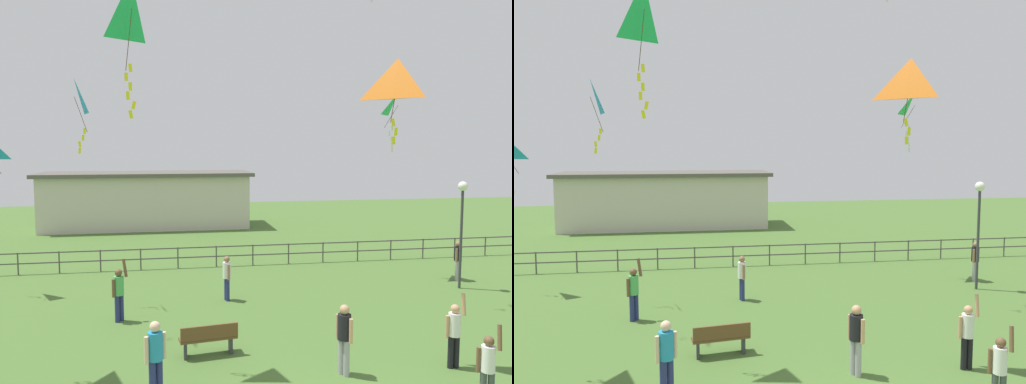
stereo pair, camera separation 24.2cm
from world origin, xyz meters
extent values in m
cylinder|color=#38383D|center=(7.66, 8.92, 1.89)|extent=(0.10, 0.10, 3.78)
sphere|color=white|center=(7.66, 8.92, 3.93)|extent=(0.36, 0.36, 0.36)
cube|color=brown|center=(-2.33, 4.42, 0.45)|extent=(1.54, 0.60, 0.06)
cube|color=brown|center=(-2.30, 4.24, 0.67)|extent=(1.49, 0.26, 0.36)
cube|color=#333338|center=(-2.92, 4.34, 0.23)|extent=(0.08, 0.36, 0.45)
cube|color=#333338|center=(-1.73, 4.50, 0.23)|extent=(0.08, 0.36, 0.45)
cylinder|color=#99999E|center=(0.72, 2.78, 0.43)|extent=(0.15, 0.15, 0.86)
cylinder|color=#99999E|center=(0.79, 2.63, 0.43)|extent=(0.15, 0.15, 0.86)
cylinder|color=black|center=(0.76, 2.70, 1.17)|extent=(0.32, 0.32, 0.61)
sphere|color=tan|center=(0.76, 2.70, 1.59)|extent=(0.23, 0.23, 0.23)
cylinder|color=tan|center=(0.66, 2.89, 1.13)|extent=(0.09, 0.09, 0.58)
cylinder|color=tan|center=(0.85, 2.52, 1.13)|extent=(0.09, 0.09, 0.58)
cylinder|color=navy|center=(-4.78, 7.46, 0.42)|extent=(0.14, 0.14, 0.84)
cylinder|color=navy|center=(-4.90, 7.34, 0.42)|extent=(0.14, 0.14, 0.84)
cylinder|color=#4CB259|center=(-4.84, 7.40, 1.13)|extent=(0.31, 0.31, 0.59)
sphere|color=brown|center=(-4.84, 7.40, 1.54)|extent=(0.22, 0.22, 0.22)
cylinder|color=brown|center=(-4.66, 7.50, 1.66)|extent=(0.21, 0.22, 0.57)
cylinder|color=brown|center=(-4.99, 7.26, 1.10)|extent=(0.09, 0.09, 0.56)
cylinder|color=white|center=(3.16, 0.75, 1.05)|extent=(0.28, 0.28, 0.55)
sphere|color=brown|center=(3.16, 0.75, 1.43)|extent=(0.21, 0.21, 0.21)
cylinder|color=brown|center=(3.32, 0.63, 1.54)|extent=(0.16, 0.22, 0.53)
cylinder|color=brown|center=(2.99, 0.82, 1.02)|extent=(0.09, 0.09, 0.52)
cylinder|color=#99999E|center=(8.28, 10.02, 0.41)|extent=(0.14, 0.14, 0.81)
cylinder|color=#99999E|center=(8.17, 9.91, 0.41)|extent=(0.14, 0.14, 0.81)
cylinder|color=black|center=(8.23, 9.97, 1.10)|extent=(0.30, 0.30, 0.57)
sphere|color=#8C6647|center=(8.23, 9.97, 1.50)|extent=(0.22, 0.22, 0.22)
cylinder|color=#8C6647|center=(8.37, 10.10, 1.06)|extent=(0.09, 0.09, 0.54)
cylinder|color=#8C6647|center=(8.08, 9.83, 1.06)|extent=(0.09, 0.09, 0.54)
cylinder|color=black|center=(3.61, 2.60, 0.40)|extent=(0.14, 0.14, 0.81)
cylinder|color=black|center=(3.46, 2.59, 0.40)|extent=(0.14, 0.14, 0.81)
cylinder|color=white|center=(3.54, 2.60, 1.09)|extent=(0.29, 0.29, 0.57)
sphere|color=tan|center=(3.54, 2.60, 1.48)|extent=(0.22, 0.22, 0.22)
cylinder|color=tan|center=(3.73, 2.55, 1.60)|extent=(0.09, 0.16, 0.55)
cylinder|color=tan|center=(3.34, 2.59, 1.06)|extent=(0.09, 0.09, 0.54)
cylinder|color=navy|center=(-3.69, 2.26, 0.44)|extent=(0.15, 0.15, 0.87)
cylinder|color=navy|center=(-3.54, 2.35, 0.44)|extent=(0.15, 0.15, 0.87)
cylinder|color=#268CBF|center=(-3.62, 2.30, 1.18)|extent=(0.32, 0.32, 0.62)
sphere|color=beige|center=(-3.62, 2.30, 1.60)|extent=(0.23, 0.23, 0.23)
cylinder|color=beige|center=(-3.80, 2.19, 1.14)|extent=(0.10, 0.10, 0.58)
cylinder|color=beige|center=(-3.44, 2.41, 1.14)|extent=(0.10, 0.10, 0.58)
cylinder|color=navy|center=(-1.32, 9.03, 0.40)|extent=(0.14, 0.14, 0.80)
cylinder|color=navy|center=(-1.28, 8.88, 0.40)|extent=(0.14, 0.14, 0.80)
cylinder|color=white|center=(-1.30, 8.95, 1.09)|extent=(0.29, 0.29, 0.57)
sphere|color=#8C6647|center=(-1.30, 8.95, 1.48)|extent=(0.22, 0.22, 0.22)
cylinder|color=#8C6647|center=(-1.35, 9.14, 1.05)|extent=(0.09, 0.09, 0.54)
cylinder|color=#8C6647|center=(-1.26, 8.76, 1.05)|extent=(0.09, 0.09, 0.54)
pyramid|color=orange|center=(2.36, 3.57, 7.03)|extent=(1.17, 1.15, 1.04)
cylinder|color=#4C381E|center=(2.20, 3.41, 6.51)|extent=(0.34, 0.35, 1.04)
cube|color=yellow|center=(2.19, 3.40, 6.01)|extent=(0.12, 0.01, 0.21)
cube|color=yellow|center=(2.29, 3.45, 5.79)|extent=(0.09, 0.05, 0.20)
cube|color=yellow|center=(2.22, 3.41, 5.57)|extent=(0.11, 0.05, 0.21)
pyramid|color=#1EB759|center=(-4.06, 4.08, 8.63)|extent=(0.86, 0.74, 1.39)
cylinder|color=#4C381E|center=(-4.16, 4.23, 7.93)|extent=(0.22, 0.32, 1.39)
cube|color=yellow|center=(-4.14, 4.24, 7.29)|extent=(0.10, 0.02, 0.21)
cube|color=yellow|center=(-4.23, 4.19, 7.07)|extent=(0.09, 0.03, 0.20)
cube|color=yellow|center=(-4.15, 4.24, 6.85)|extent=(0.08, 0.04, 0.20)
cube|color=yellow|center=(-4.21, 4.21, 6.63)|extent=(0.09, 0.03, 0.20)
cube|color=yellow|center=(-4.08, 4.27, 6.41)|extent=(0.12, 0.05, 0.21)
cube|color=yellow|center=(-4.15, 4.24, 6.19)|extent=(0.11, 0.02, 0.21)
pyramid|color=#1EB759|center=(6.00, 11.06, 7.09)|extent=(0.95, 0.98, 0.91)
cylinder|color=#4C381E|center=(5.79, 11.23, 6.64)|extent=(0.44, 0.37, 0.91)
cube|color=white|center=(5.87, 11.27, 6.17)|extent=(0.11, 0.03, 0.21)
cube|color=white|center=(5.71, 11.19, 5.95)|extent=(0.09, 0.04, 0.20)
cube|color=white|center=(5.82, 11.25, 5.73)|extent=(0.09, 0.02, 0.20)
cube|color=white|center=(5.87, 11.27, 5.51)|extent=(0.10, 0.04, 0.21)
cube|color=white|center=(5.88, 11.28, 5.29)|extent=(0.10, 0.03, 0.21)
pyramid|color=#198CD1|center=(-6.34, 9.47, 7.08)|extent=(0.59, 0.79, 1.18)
cylinder|color=#4C381E|center=(-6.15, 9.53, 6.50)|extent=(0.39, 0.14, 1.18)
cube|color=yellow|center=(-6.05, 9.58, 5.94)|extent=(0.09, 0.02, 0.20)
cube|color=yellow|center=(-6.10, 9.55, 5.72)|extent=(0.10, 0.03, 0.21)
cube|color=yellow|center=(-6.21, 9.50, 5.50)|extent=(0.11, 0.03, 0.21)
cube|color=yellow|center=(-6.21, 9.50, 5.28)|extent=(0.10, 0.04, 0.20)
cylinder|color=#4C4742|center=(-9.60, 14.00, 0.47)|extent=(0.06, 0.06, 0.95)
cylinder|color=#4C4742|center=(-7.94, 14.00, 0.47)|extent=(0.06, 0.06, 0.95)
cylinder|color=#4C4742|center=(-6.24, 14.00, 0.47)|extent=(0.06, 0.06, 0.95)
cylinder|color=#4C4742|center=(-4.53, 14.00, 0.47)|extent=(0.06, 0.06, 0.95)
cylinder|color=#4C4742|center=(-2.91, 14.00, 0.47)|extent=(0.06, 0.06, 0.95)
cylinder|color=#4C4742|center=(-1.19, 14.00, 0.47)|extent=(0.06, 0.06, 0.95)
cylinder|color=#4C4742|center=(0.49, 14.00, 0.47)|extent=(0.06, 0.06, 0.95)
cylinder|color=#4C4742|center=(2.17, 14.00, 0.47)|extent=(0.06, 0.06, 0.95)
cylinder|color=#4C4742|center=(3.83, 14.00, 0.47)|extent=(0.06, 0.06, 0.95)
cylinder|color=#4C4742|center=(5.54, 14.00, 0.47)|extent=(0.06, 0.06, 0.95)
cylinder|color=#4C4742|center=(7.22, 14.00, 0.47)|extent=(0.06, 0.06, 0.95)
cylinder|color=#4C4742|center=(8.90, 14.00, 0.47)|extent=(0.06, 0.06, 0.95)
cylinder|color=#4C4742|center=(10.58, 14.00, 0.47)|extent=(0.06, 0.06, 0.95)
cylinder|color=#4C4742|center=(12.25, 14.00, 0.47)|extent=(0.06, 0.06, 0.95)
cube|color=#4C4742|center=(0.00, 14.00, 0.91)|extent=(36.00, 0.05, 0.05)
cube|color=#4C4742|center=(0.00, 14.00, 0.47)|extent=(36.00, 0.05, 0.05)
cube|color=beige|center=(-4.68, 26.00, 1.73)|extent=(13.29, 4.14, 3.47)
cube|color=#59544C|center=(-4.68, 26.00, 3.59)|extent=(13.89, 4.74, 0.24)
camera|label=1|loc=(-3.30, -8.24, 5.41)|focal=35.15mm
camera|label=2|loc=(-3.06, -8.28, 5.41)|focal=35.15mm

